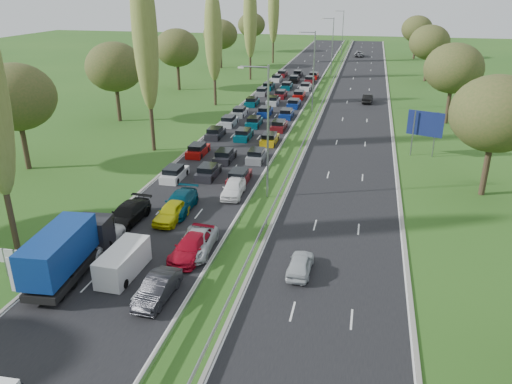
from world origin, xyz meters
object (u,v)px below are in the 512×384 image
Objects in this scene: near_car_2 at (97,241)px; near_car_3 at (127,214)px; blue_lorry at (68,250)px; white_van_rear at (125,260)px; direction_sign at (425,126)px; info_sign at (10,259)px.

near_car_3 reaches higher than near_car_2.
near_car_2 is 0.60× the size of blue_lorry.
white_van_rear is 37.78m from direction_sign.
blue_lorry is at bearing 17.19° from info_sign.
white_van_rear is at bearing -35.86° from near_car_2.
blue_lorry is at bearing -128.30° from direction_sign.
blue_lorry is 3.73m from white_van_rear.
blue_lorry is at bearing -89.17° from near_car_2.
white_van_rear is at bearing -61.44° from near_car_3.
white_van_rear is (3.38, -7.28, 0.19)m from near_car_3.
blue_lorry is 1.78× the size of white_van_rear.
near_car_3 is 8.34m from blue_lorry.
info_sign reaches higher than near_car_2.
info_sign is at bearing -127.35° from near_car_2.
direction_sign is at bearing 46.77° from blue_lorry.
near_car_3 is 1.12× the size of white_van_rear.
near_car_3 is at bearing 84.35° from blue_lorry.
direction_sign reaches higher than near_car_3.
white_van_rear is at bearing -125.07° from direction_sign.
near_car_3 is 1.03× the size of direction_sign.
near_car_2 is at bearing 52.31° from info_sign.
info_sign is at bearing -108.18° from near_car_3.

